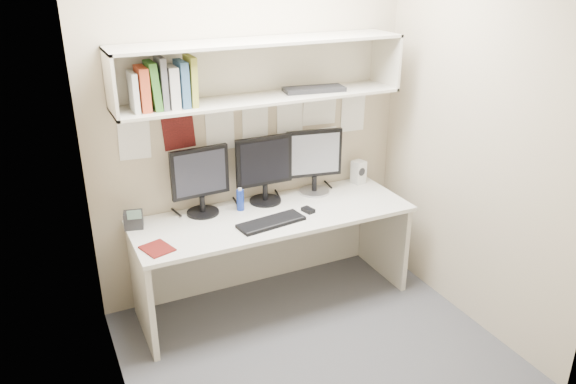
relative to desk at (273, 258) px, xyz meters
name	(u,v)px	position (x,y,z in m)	size (l,w,h in m)	color
floor	(313,349)	(0.00, -0.65, -0.37)	(2.40, 2.00, 0.01)	#414146
wall_back	(252,124)	(0.00, 0.35, 0.93)	(2.40, 0.02, 2.60)	tan
wall_front	(426,240)	(0.00, -1.65, 0.93)	(2.40, 0.02, 2.60)	tan
wall_left	(103,203)	(-1.20, -0.65, 0.93)	(0.02, 2.00, 2.60)	tan
wall_right	(477,140)	(1.20, -0.65, 0.93)	(0.02, 2.00, 2.60)	tan
desk	(273,258)	(0.00, 0.00, 0.00)	(2.00, 0.70, 0.73)	beige
overhead_hutch	(259,69)	(0.00, 0.21, 1.35)	(2.00, 0.38, 0.40)	beige
pinned_papers	(253,131)	(0.00, 0.34, 0.88)	(1.92, 0.01, 0.48)	white
monitor_left	(200,179)	(-0.45, 0.22, 0.63)	(0.42, 0.23, 0.49)	black
monitor_center	(264,167)	(0.03, 0.22, 0.64)	(0.43, 0.24, 0.50)	black
monitor_right	(314,159)	(0.45, 0.22, 0.63)	(0.43, 0.24, 0.50)	#A5A5AA
keyboard	(271,222)	(-0.08, -0.15, 0.38)	(0.47, 0.17, 0.02)	black
mouse	(308,210)	(0.24, -0.09, 0.38)	(0.06, 0.09, 0.03)	black
speaker	(359,172)	(0.86, 0.23, 0.46)	(0.11, 0.12, 0.19)	silver
blue_bottle	(240,200)	(-0.19, 0.15, 0.44)	(0.05, 0.05, 0.17)	navy
maroon_notebook	(157,249)	(-0.87, -0.18, 0.37)	(0.16, 0.20, 0.01)	#56110E
desk_phone	(134,220)	(-0.94, 0.19, 0.42)	(0.14, 0.14, 0.15)	black
book_stack	(164,85)	(-0.67, 0.14, 1.32)	(0.40, 0.20, 0.32)	beige
hutch_tray	(314,89)	(0.40, 0.15, 1.19)	(0.43, 0.16, 0.03)	black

